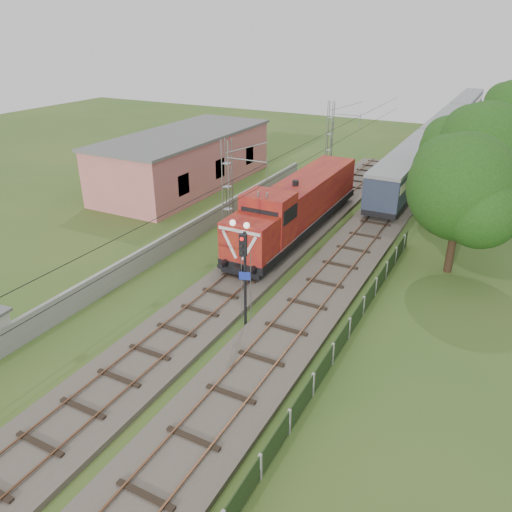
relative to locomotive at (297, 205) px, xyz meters
The scene contains 13 objects.
ground 17.33m from the locomotive, 90.00° to the right, with size 140.00×140.00×0.00m, color #325720.
track_main 10.40m from the locomotive, 90.00° to the right, with size 4.20×70.00×0.45m.
track_side 6.14m from the locomotive, 29.53° to the left, with size 4.20×80.00×0.45m.
catenary 6.19m from the locomotive, 119.70° to the right, with size 3.31×70.00×8.00m.
boundary_wall 8.46m from the locomotive, 141.51° to the right, with size 0.25×40.00×1.50m, color #9E9E99.
station_building 16.48m from the locomotive, 155.51° to the left, with size 8.40×20.40×5.22m.
fence 16.36m from the locomotive, 60.55° to the right, with size 0.12×32.00×1.20m.
locomotive is the anchor object (origin of this frame).
coach_rake 37.87m from the locomotive, 82.41° to the left, with size 2.94×65.47×3.39m.
signal_post 13.48m from the locomotive, 78.50° to the right, with size 0.59×0.47×5.43m.
tree_a 11.97m from the locomotive, ahead, with size 7.00×6.67×9.07m.
tree_b 14.97m from the locomotive, 35.59° to the left, with size 7.49×7.13×9.71m.
tree_c 14.38m from the locomotive, 46.54° to the left, with size 6.47×6.16×8.38m.
Camera 1 is at (13.81, -15.89, 14.80)m, focal length 35.00 mm.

